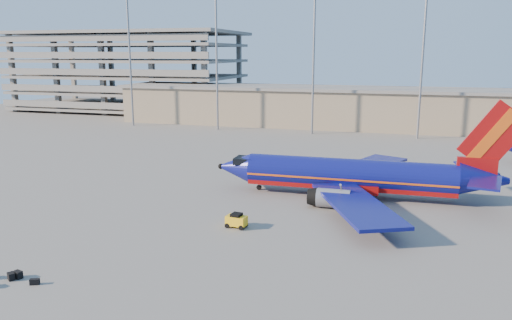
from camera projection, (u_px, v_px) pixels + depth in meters
The scene contains 7 objects.
ground at pixel (280, 199), 54.73m from camera, with size 220.00×220.00×0.00m, color slate.
terminal_building at pixel (393, 108), 105.32m from camera, with size 122.00×16.00×8.50m.
parking_garage at pixel (129, 68), 139.02m from camera, with size 62.00×32.00×21.40m.
light_mast_row at pixel (367, 43), 92.71m from camera, with size 101.60×1.60×28.65m.
aircraft_main at pixel (356, 176), 55.13m from camera, with size 33.09×31.84×11.21m.
baggage_tug at pixel (236, 220), 45.75m from camera, with size 2.01×1.37×1.35m.
luggage_pile at pixel (7, 278), 35.05m from camera, with size 4.37×2.29×0.54m.
Camera 1 is at (12.54, -51.15, 15.73)m, focal length 35.00 mm.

